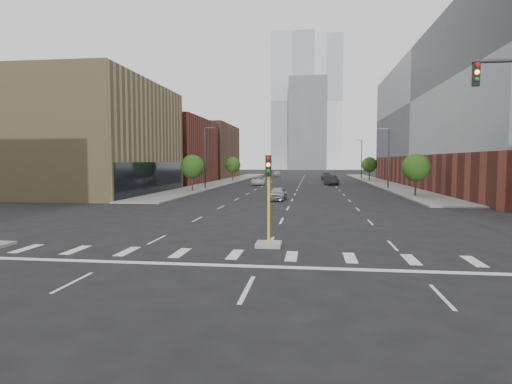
% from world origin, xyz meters
% --- Properties ---
extents(ground, '(400.00, 400.00, 0.00)m').
position_xyz_m(ground, '(0.00, 0.00, 0.00)').
color(ground, black).
rests_on(ground, ground).
extents(sidewalk_left_far, '(5.00, 92.00, 0.15)m').
position_xyz_m(sidewalk_left_far, '(-15.00, 74.00, 0.07)').
color(sidewalk_left_far, gray).
rests_on(sidewalk_left_far, ground).
extents(sidewalk_right_far, '(5.00, 92.00, 0.15)m').
position_xyz_m(sidewalk_right_far, '(15.00, 74.00, 0.07)').
color(sidewalk_right_far, gray).
rests_on(sidewalk_right_far, ground).
extents(building_left_mid, '(20.00, 24.00, 14.00)m').
position_xyz_m(building_left_mid, '(-27.50, 40.00, 7.00)').
color(building_left_mid, '#9C8758').
rests_on(building_left_mid, ground).
extents(building_left_far_a, '(20.00, 22.00, 12.00)m').
position_xyz_m(building_left_far_a, '(-27.50, 66.00, 6.00)').
color(building_left_far_a, brown).
rests_on(building_left_far_a, ground).
extents(building_left_far_b, '(20.00, 24.00, 13.00)m').
position_xyz_m(building_left_far_b, '(-27.50, 92.00, 6.50)').
color(building_left_far_b, brown).
rests_on(building_left_far_b, ground).
extents(building_right_main, '(24.00, 70.00, 22.00)m').
position_xyz_m(building_right_main, '(29.50, 60.00, 11.00)').
color(building_right_main, brown).
rests_on(building_right_main, ground).
extents(tower_left, '(22.00, 22.00, 70.00)m').
position_xyz_m(tower_left, '(-8.00, 220.00, 35.00)').
color(tower_left, '#B2B7BC').
rests_on(tower_left, ground).
extents(tower_right, '(20.00, 20.00, 80.00)m').
position_xyz_m(tower_right, '(10.00, 260.00, 40.00)').
color(tower_right, '#B2B7BC').
rests_on(tower_right, ground).
extents(tower_mid, '(18.00, 18.00, 44.00)m').
position_xyz_m(tower_mid, '(0.00, 200.00, 22.00)').
color(tower_mid, slate).
rests_on(tower_mid, ground).
extents(median_traffic_signal, '(1.20, 1.20, 4.40)m').
position_xyz_m(median_traffic_signal, '(0.00, 8.97, 0.97)').
color(median_traffic_signal, '#999993').
rests_on(median_traffic_signal, ground).
extents(streetlight_right_a, '(1.60, 0.22, 9.07)m').
position_xyz_m(streetlight_right_a, '(13.41, 55.00, 5.01)').
color(streetlight_right_a, '#2D2D30').
rests_on(streetlight_right_a, ground).
extents(streetlight_right_b, '(1.60, 0.22, 9.07)m').
position_xyz_m(streetlight_right_b, '(13.41, 90.00, 5.01)').
color(streetlight_right_b, '#2D2D30').
rests_on(streetlight_right_b, ground).
extents(streetlight_left, '(1.60, 0.22, 9.07)m').
position_xyz_m(streetlight_left, '(-13.41, 50.00, 5.01)').
color(streetlight_left, '#2D2D30').
rests_on(streetlight_left, ground).
extents(tree_left_near, '(3.20, 3.20, 4.85)m').
position_xyz_m(tree_left_near, '(-14.00, 45.00, 3.39)').
color(tree_left_near, '#382619').
rests_on(tree_left_near, ground).
extents(tree_left_far, '(3.20, 3.20, 4.85)m').
position_xyz_m(tree_left_far, '(-14.00, 75.00, 3.39)').
color(tree_left_far, '#382619').
rests_on(tree_left_far, ground).
extents(tree_right_near, '(3.20, 3.20, 4.85)m').
position_xyz_m(tree_right_near, '(14.00, 40.00, 3.39)').
color(tree_right_near, '#382619').
rests_on(tree_right_near, ground).
extents(tree_right_far, '(3.20, 3.20, 4.85)m').
position_xyz_m(tree_right_far, '(14.00, 80.00, 3.39)').
color(tree_right_far, '#382619').
rests_on(tree_right_far, ground).
extents(car_near_left, '(1.86, 4.18, 1.40)m').
position_xyz_m(car_near_left, '(-1.50, 33.67, 0.70)').
color(car_near_left, '#A2A2A6').
rests_on(car_near_left, ground).
extents(car_mid_right, '(2.57, 5.31, 1.68)m').
position_xyz_m(car_mid_right, '(5.42, 63.67, 0.84)').
color(car_mid_right, black).
rests_on(car_mid_right, ground).
extents(car_far_left, '(2.79, 5.31, 1.43)m').
position_xyz_m(car_far_left, '(-7.15, 62.45, 0.71)').
color(car_far_left, silver).
rests_on(car_far_left, ground).
extents(car_deep_right, '(2.43, 5.67, 1.63)m').
position_xyz_m(car_deep_right, '(5.40, 85.02, 0.82)').
color(car_deep_right, '#222328').
rests_on(car_deep_right, ground).
extents(car_distant, '(2.54, 4.95, 1.61)m').
position_xyz_m(car_distant, '(-6.95, 100.41, 0.81)').
color(car_distant, '#A3A4A8').
rests_on(car_distant, ground).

